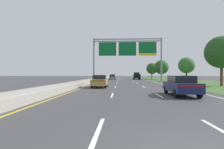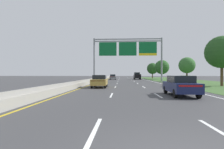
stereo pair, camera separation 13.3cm
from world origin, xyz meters
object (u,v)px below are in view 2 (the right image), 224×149
car_gold_left_lane_sedan (100,81)px  roadside_tree_far (162,67)px  overhead_sign_gantry (128,51)px  car_grey_left_lane_sedan (113,77)px  car_navy_right_lane_sedan (180,85)px  pickup_truck_black (137,76)px  roadside_tree_near (222,52)px  roadside_tree_distant (152,69)px  roadside_tree_mid (187,65)px

car_gold_left_lane_sedan → roadside_tree_far: size_ratio=0.76×
overhead_sign_gantry → car_grey_left_lane_sedan: overhead_sign_gantry is taller
car_navy_right_lane_sedan → pickup_truck_black: bearing=0.7°
roadside_tree_near → roadside_tree_distant: (-2.52, 40.97, -1.04)m
pickup_truck_black → car_navy_right_lane_sedan: 41.66m
roadside_tree_mid → car_gold_left_lane_sedan: bearing=-132.6°
roadside_tree_distant → car_grey_left_lane_sedan: bearing=-137.3°
pickup_truck_black → car_grey_left_lane_sedan: bearing=107.9°
roadside_tree_far → car_grey_left_lane_sedan: bearing=-178.2°
car_grey_left_lane_sedan → roadside_tree_near: size_ratio=0.63×
car_grey_left_lane_sedan → car_gold_left_lane_sedan: 31.14m
overhead_sign_gantry → roadside_tree_distant: size_ratio=2.61×
car_gold_left_lane_sedan → roadside_tree_distant: 46.52m
roadside_tree_near → roadside_tree_distant: size_ratio=1.22×
roadside_tree_distant → roadside_tree_mid: bearing=-81.7°
car_navy_right_lane_sedan → roadside_tree_far: bearing=-9.7°
car_grey_left_lane_sedan → roadside_tree_far: size_ratio=0.75×
roadside_tree_near → pickup_truck_black: bearing=106.8°
car_navy_right_lane_sedan → roadside_tree_near: (9.42, 11.41, 3.94)m
car_gold_left_lane_sedan → roadside_tree_distant: size_ratio=0.77×
car_grey_left_lane_sedan → car_navy_right_lane_sedan: 40.00m
overhead_sign_gantry → car_navy_right_lane_sedan: size_ratio=3.40×
car_gold_left_lane_sedan → roadside_tree_mid: roadside_tree_mid is taller
pickup_truck_black → roadside_tree_far: roadside_tree_far is taller
pickup_truck_black → roadside_tree_mid: size_ratio=0.97×
pickup_truck_black → car_navy_right_lane_sedan: pickup_truck_black is taller
car_grey_left_lane_sedan → car_gold_left_lane_sedan: (-0.16, -31.14, 0.00)m
car_grey_left_lane_sedan → car_navy_right_lane_sedan: (7.23, -39.35, 0.00)m
pickup_truck_black → roadside_tree_distant: (6.62, 10.72, 2.63)m
roadside_tree_near → roadside_tree_distant: 41.06m
roadside_tree_far → roadside_tree_distant: size_ratio=1.02×
overhead_sign_gantry → car_gold_left_lane_sedan: 17.86m
car_navy_right_lane_sedan → car_grey_left_lane_sedan: bearing=11.4°
car_gold_left_lane_sedan → roadside_tree_near: bearing=-80.7°
car_navy_right_lane_sedan → roadside_tree_far: (7.53, 39.81, 2.93)m
roadside_tree_far → roadside_tree_distant: 12.59m
car_gold_left_lane_sedan → roadside_tree_mid: size_ratio=0.80×
roadside_tree_far → roadside_tree_distant: roadside_tree_far is taller
roadside_tree_distant → roadside_tree_near: bearing=-86.5°
overhead_sign_gantry → roadside_tree_far: (10.81, 15.27, -3.02)m
overhead_sign_gantry → roadside_tree_far: size_ratio=2.56×
overhead_sign_gantry → car_gold_left_lane_sedan: (-4.12, -16.33, -5.95)m
roadside_tree_near → overhead_sign_gantry: bearing=134.0°
pickup_truck_black → car_gold_left_lane_sedan: bearing=167.9°
overhead_sign_gantry → roadside_tree_near: overhead_sign_gantry is taller
car_grey_left_lane_sedan → car_gold_left_lane_sedan: same height
pickup_truck_black → car_grey_left_lane_sedan: (-7.50, -2.32, -0.26)m
roadside_tree_mid → roadside_tree_distant: bearing=98.3°
roadside_tree_near → car_grey_left_lane_sedan: bearing=120.8°
overhead_sign_gantry → car_grey_left_lane_sedan: (-3.96, 14.81, -5.95)m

